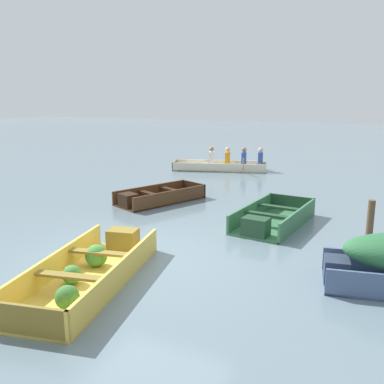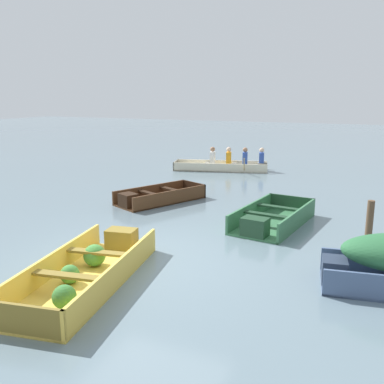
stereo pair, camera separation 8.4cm
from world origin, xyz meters
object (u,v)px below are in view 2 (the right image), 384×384
(dinghy_yellow_foreground, at_px, (88,270))
(mooring_post, at_px, (369,223))
(rowboat_cream_with_crew, at_px, (227,165))
(skiff_dark_varnish_far_moored, at_px, (157,197))
(skiff_green_near_moored, at_px, (271,220))

(dinghy_yellow_foreground, relative_size, mooring_post, 3.80)
(rowboat_cream_with_crew, bearing_deg, skiff_dark_varnish_far_moored, -89.37)
(skiff_green_near_moored, height_order, rowboat_cream_with_crew, rowboat_cream_with_crew)
(skiff_green_near_moored, relative_size, mooring_post, 2.92)
(rowboat_cream_with_crew, xyz_separation_m, mooring_post, (5.37, -6.75, 0.21))
(skiff_dark_varnish_far_moored, relative_size, mooring_post, 2.98)
(rowboat_cream_with_crew, bearing_deg, skiff_green_near_moored, -61.96)
(skiff_green_near_moored, height_order, mooring_post, mooring_post)
(skiff_green_near_moored, bearing_deg, mooring_post, -11.67)
(rowboat_cream_with_crew, bearing_deg, dinghy_yellow_foreground, -81.51)
(skiff_green_near_moored, distance_m, mooring_post, 2.05)
(skiff_green_near_moored, bearing_deg, rowboat_cream_with_crew, 118.04)
(dinghy_yellow_foreground, xyz_separation_m, mooring_post, (3.83, 3.53, 0.28))
(dinghy_yellow_foreground, height_order, rowboat_cream_with_crew, rowboat_cream_with_crew)
(rowboat_cream_with_crew, height_order, mooring_post, rowboat_cream_with_crew)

